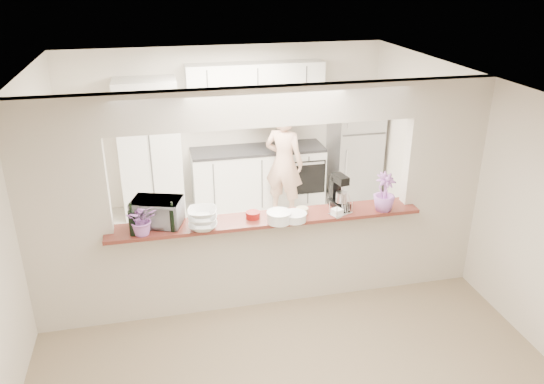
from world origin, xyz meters
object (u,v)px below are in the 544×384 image
object	(u,v)px
stand_mixer	(339,192)
person	(284,163)
toaster_oven	(157,212)
refrigerator	(355,148)

from	to	relation	value
stand_mixer	person	size ratio (longest dim) A/B	0.23
toaster_oven	refrigerator	bearing A→B (deg)	56.89
refrigerator	person	bearing A→B (deg)	-161.68
refrigerator	person	xyz separation A→B (m)	(-1.29, -0.43, -0.02)
stand_mixer	person	world-z (taller)	person
toaster_oven	stand_mixer	bearing A→B (deg)	18.15
refrigerator	toaster_oven	distance (m)	4.14
stand_mixer	person	bearing A→B (deg)	92.45
toaster_oven	person	size ratio (longest dim) A/B	0.30
refrigerator	person	distance (m)	1.36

